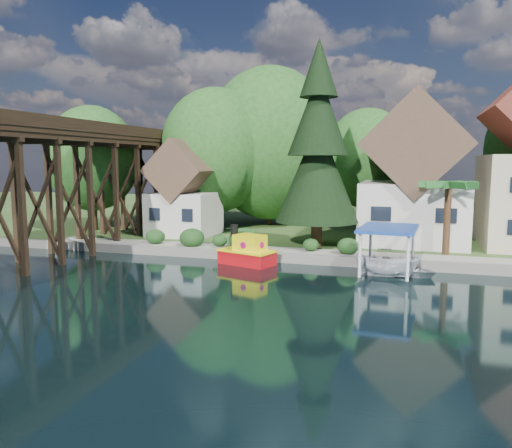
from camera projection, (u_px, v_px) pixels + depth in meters
The scene contains 14 objects.
ground at pixel (265, 295), 24.60m from camera, with size 140.00×140.00×0.00m, color black.
bank at pixel (346, 217), 56.87m from camera, with size 140.00×52.00×0.50m, color #2C4A1D.
seawall at pixel (362, 262), 31.02m from camera, with size 60.00×0.40×0.62m, color slate.
promenade at pixel (395, 257), 31.66m from camera, with size 50.00×2.60×0.06m, color gray.
trestle_bridge at pixel (57, 179), 33.42m from camera, with size 4.12×44.18×9.30m.
house_left at pixel (413, 180), 37.16m from camera, with size 7.64×8.64×11.02m.
shed at pixel (184, 195), 41.04m from camera, with size 5.09×5.40×7.85m.
bg_trees at pixel (342, 153), 43.60m from camera, with size 49.90×13.30×10.57m.
shrubs at pixel (237, 239), 34.56m from camera, with size 15.76×2.47×1.70m.
conifer at pixel (318, 148), 34.88m from camera, with size 5.87×5.87×14.46m.
palm_tree at pixel (449, 187), 32.06m from camera, with size 4.63×4.63×5.06m.
tugboat at pixel (248, 253), 31.79m from camera, with size 3.95×2.96×2.55m.
boat_white_a at pixel (404, 268), 28.95m from camera, with size 2.69×3.77×0.78m, color silver.
boat_canopy at pixel (387, 256), 28.34m from camera, with size 3.68×4.67×2.86m.
Camera 1 is at (6.48, -23.08, 6.53)m, focal length 35.00 mm.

